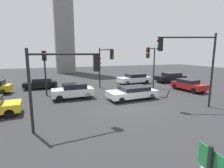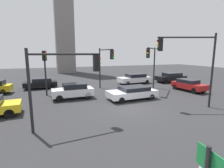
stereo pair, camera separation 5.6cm
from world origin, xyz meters
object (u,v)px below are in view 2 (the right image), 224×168
object	(u,v)px
traffic_light_0	(45,64)
car_0	(135,78)
car_3	(189,85)
car_5	(132,92)
car_2	(171,77)
traffic_light_1	(67,72)
traffic_light_2	(188,55)
traffic_light_4	(151,59)
car_1	(41,83)
car_7	(73,91)
traffic_light_3	(105,60)

from	to	relation	value
traffic_light_0	car_0	world-z (taller)	traffic_light_0
car_3	car_5	size ratio (longest dim) A/B	0.86
car_2	car_3	size ratio (longest dim) A/B	1.09
traffic_light_0	car_3	world-z (taller)	traffic_light_0
traffic_light_1	car_0	world-z (taller)	traffic_light_1
traffic_light_2	car_5	xyz separation A→B (m)	(-2.89, 3.80, -3.56)
traffic_light_0	car_5	bearing A→B (deg)	8.71
traffic_light_4	car_0	world-z (taller)	traffic_light_4
traffic_light_0	car_1	xyz separation A→B (m)	(-0.67, 4.23, -2.56)
car_2	car_5	bearing A→B (deg)	35.49
car_1	traffic_light_2	bearing A→B (deg)	131.27
car_7	traffic_light_3	bearing A→B (deg)	-149.95
car_3	car_1	bearing A→B (deg)	-120.72
traffic_light_1	traffic_light_4	xyz separation A→B (m)	(10.33, 7.05, 0.44)
traffic_light_0	car_1	bearing A→B (deg)	137.61
car_1	car_7	world-z (taller)	car_7
car_5	car_3	bearing A→B (deg)	-175.55
traffic_light_0	car_3	bearing A→B (deg)	26.29
car_5	traffic_light_3	bearing A→B (deg)	-78.93
traffic_light_0	traffic_light_2	bearing A→B (deg)	0.79
car_1	car_5	size ratio (longest dim) A/B	0.82
car_2	traffic_light_2	bearing A→B (deg)	57.00
traffic_light_2	traffic_light_4	size ratio (longest dim) A/B	1.16
car_2	traffic_light_1	bearing A→B (deg)	35.35
car_0	car_2	xyz separation A→B (m)	(5.83, -0.90, 0.02)
traffic_light_4	car_1	size ratio (longest dim) A/B	1.29
traffic_light_1	car_1	bearing A→B (deg)	93.07
car_7	traffic_light_2	bearing A→B (deg)	143.21
traffic_light_1	car_0	size ratio (longest dim) A/B	0.96
traffic_light_0	car_0	size ratio (longest dim) A/B	0.96
car_2	car_5	xyz separation A→B (m)	(-10.23, -6.92, -0.10)
traffic_light_2	car_0	distance (m)	12.22
traffic_light_3	traffic_light_1	bearing A→B (deg)	-35.54
traffic_light_1	traffic_light_3	world-z (taller)	traffic_light_3
traffic_light_4	car_5	size ratio (longest dim) A/B	1.06
traffic_light_2	car_3	size ratio (longest dim) A/B	1.43
car_3	traffic_light_3	bearing A→B (deg)	-117.49
car_7	car_5	bearing A→B (deg)	156.86
car_2	car_7	size ratio (longest dim) A/B	1.15
car_7	car_2	bearing A→B (deg)	-163.81
car_0	car_1	size ratio (longest dim) A/B	1.22
traffic_light_4	traffic_light_2	bearing A→B (deg)	36.30
car_0	car_5	world-z (taller)	car_0
traffic_light_1	car_5	size ratio (longest dim) A/B	0.96
traffic_light_4	traffic_light_3	bearing A→B (deg)	-67.91
traffic_light_3	car_3	xyz separation A→B (m)	(9.14, -3.65, -2.90)
traffic_light_0	car_5	distance (m)	9.32
traffic_light_1	traffic_light_4	distance (m)	12.51
car_5	car_1	bearing A→B (deg)	-48.75
traffic_light_3	traffic_light_4	bearing A→B (deg)	63.16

